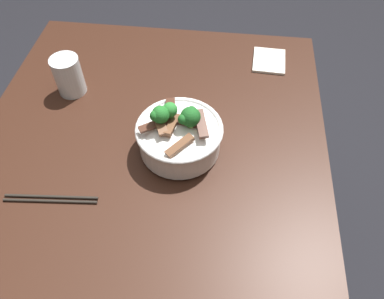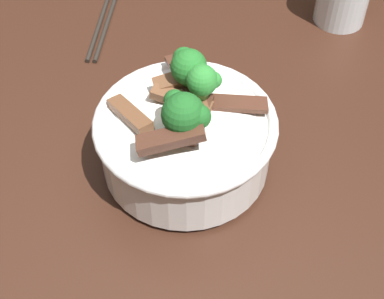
# 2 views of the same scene
# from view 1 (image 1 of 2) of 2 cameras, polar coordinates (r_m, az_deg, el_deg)

# --- Properties ---
(ground) EXTENTS (10.00, 10.00, 0.00)m
(ground) POSITION_cam_1_polar(r_m,az_deg,el_deg) (1.62, -4.46, -19.12)
(ground) COLOR black
(dining_table) EXTENTS (1.17, 0.91, 0.79)m
(dining_table) POSITION_cam_1_polar(r_m,az_deg,el_deg) (1.01, -6.82, -6.00)
(dining_table) COLOR #381E14
(dining_table) RESTS_ON ground
(rice_bowl) EXTENTS (0.21, 0.21, 0.15)m
(rice_bowl) POSITION_cam_1_polar(r_m,az_deg,el_deg) (0.90, -1.97, 2.39)
(rice_bowl) COLOR white
(rice_bowl) RESTS_ON dining_table
(drinking_glass) EXTENTS (0.08, 0.08, 0.11)m
(drinking_glass) POSITION_cam_1_polar(r_m,az_deg,el_deg) (1.12, -18.35, 10.51)
(drinking_glass) COLOR white
(drinking_glass) RESTS_ON dining_table
(chopsticks_pair) EXTENTS (0.04, 0.22, 0.01)m
(chopsticks_pair) POSITION_cam_1_polar(r_m,az_deg,el_deg) (0.92, -20.84, -7.09)
(chopsticks_pair) COLOR #28231E
(chopsticks_pair) RESTS_ON dining_table
(folded_napkin) EXTENTS (0.12, 0.10, 0.01)m
(folded_napkin) POSITION_cam_1_polar(r_m,az_deg,el_deg) (1.22, 11.74, 13.20)
(folded_napkin) COLOR silver
(folded_napkin) RESTS_ON dining_table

